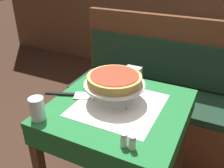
% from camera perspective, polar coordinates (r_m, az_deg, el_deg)
% --- Properties ---
extents(dining_table_front, '(0.72, 0.72, 0.77)m').
position_cam_1_polar(dining_table_front, '(1.42, 1.46, -8.17)').
color(dining_table_front, '#1E6B33').
rests_on(dining_table_front, ground_plane).
extents(dining_table_rear, '(0.63, 0.63, 0.77)m').
position_cam_1_polar(dining_table_rear, '(2.87, 21.67, 8.61)').
color(dining_table_rear, beige).
rests_on(dining_table_rear, ground_plane).
extents(booth_bench, '(1.40, 0.51, 1.06)m').
position_cam_1_polar(booth_bench, '(2.23, 8.96, -4.68)').
color(booth_bench, brown).
rests_on(booth_bench, ground_plane).
extents(pizza_pan_stand, '(0.34, 0.34, 0.11)m').
position_cam_1_polar(pizza_pan_stand, '(1.36, 0.56, -0.20)').
color(pizza_pan_stand, '#ADADB2').
rests_on(pizza_pan_stand, dining_table_front).
extents(deep_dish_pizza, '(0.30, 0.30, 0.05)m').
position_cam_1_polar(deep_dish_pizza, '(1.34, 0.57, 1.13)').
color(deep_dish_pizza, tan).
rests_on(deep_dish_pizza, pizza_pan_stand).
extents(pizza_server, '(0.27, 0.14, 0.01)m').
position_cam_1_polar(pizza_server, '(1.47, -9.65, -2.40)').
color(pizza_server, '#BCBCC1').
rests_on(pizza_server, dining_table_front).
extents(water_glass_near, '(0.07, 0.07, 0.12)m').
position_cam_1_polar(water_glass_near, '(1.28, -16.72, -5.43)').
color(water_glass_near, silver).
rests_on(water_glass_near, dining_table_front).
extents(salt_shaker, '(0.03, 0.03, 0.07)m').
position_cam_1_polar(salt_shaker, '(1.08, 2.73, -12.64)').
color(salt_shaker, silver).
rests_on(salt_shaker, dining_table_front).
extents(pepper_shaker, '(0.03, 0.03, 0.07)m').
position_cam_1_polar(pepper_shaker, '(1.07, 4.67, -13.22)').
color(pepper_shaker, silver).
rests_on(pepper_shaker, dining_table_front).
extents(napkin_holder, '(0.10, 0.05, 0.09)m').
position_cam_1_polar(napkin_holder, '(1.61, 4.94, 2.41)').
color(napkin_holder, '#B2B2B7').
rests_on(napkin_holder, dining_table_front).
extents(condiment_caddy, '(0.11, 0.11, 0.17)m').
position_cam_1_polar(condiment_caddy, '(2.89, 24.20, 11.76)').
color(condiment_caddy, black).
rests_on(condiment_caddy, dining_table_rear).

